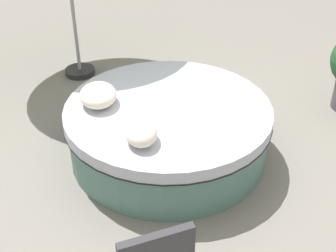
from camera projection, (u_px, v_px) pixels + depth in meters
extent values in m
plane|color=gray|center=(168.00, 153.00, 5.18)|extent=(16.00, 16.00, 0.00)
cylinder|color=#4C726B|center=(168.00, 136.00, 5.05)|extent=(2.15, 2.15, 0.49)
cylinder|color=black|center=(168.00, 117.00, 4.91)|extent=(2.23, 2.23, 0.02)
cylinder|color=#B2B7C6|center=(168.00, 112.00, 4.87)|extent=(2.21, 2.21, 0.14)
ellipsoid|color=silver|center=(98.00, 95.00, 4.83)|extent=(0.48, 0.39, 0.21)
ellipsoid|color=silver|center=(141.00, 132.00, 4.26)|extent=(0.42, 0.31, 0.20)
cylinder|color=#262628|center=(80.00, 71.00, 6.78)|extent=(0.44, 0.44, 0.08)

